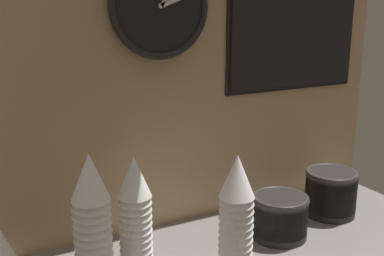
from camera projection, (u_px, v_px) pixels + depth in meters
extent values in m
cube|color=tan|center=(147.00, 48.00, 1.31)|extent=(1.60, 0.03, 1.05)
cone|color=white|center=(136.00, 244.00, 1.22)|extent=(0.09, 0.09, 0.11)
cone|color=white|center=(136.00, 237.00, 1.22)|extent=(0.09, 0.09, 0.11)
cone|color=white|center=(136.00, 231.00, 1.21)|extent=(0.09, 0.09, 0.11)
cone|color=white|center=(136.00, 224.00, 1.21)|extent=(0.09, 0.09, 0.11)
cone|color=white|center=(135.00, 218.00, 1.20)|extent=(0.09, 0.09, 0.11)
cone|color=white|center=(135.00, 211.00, 1.20)|extent=(0.09, 0.09, 0.11)
cone|color=white|center=(135.00, 204.00, 1.19)|extent=(0.09, 0.09, 0.11)
cone|color=white|center=(135.00, 197.00, 1.19)|extent=(0.09, 0.09, 0.11)
cone|color=white|center=(134.00, 190.00, 1.18)|extent=(0.09, 0.09, 0.11)
cone|color=white|center=(134.00, 183.00, 1.18)|extent=(0.09, 0.09, 0.11)
cone|color=white|center=(134.00, 176.00, 1.17)|extent=(0.09, 0.09, 0.11)
cone|color=white|center=(94.00, 255.00, 1.06)|extent=(0.09, 0.09, 0.11)
cone|color=white|center=(94.00, 247.00, 1.06)|extent=(0.09, 0.09, 0.11)
cone|color=white|center=(93.00, 240.00, 1.05)|extent=(0.09, 0.09, 0.11)
cone|color=white|center=(93.00, 232.00, 1.05)|extent=(0.09, 0.09, 0.11)
cone|color=white|center=(92.00, 225.00, 1.04)|extent=(0.09, 0.09, 0.11)
cone|color=white|center=(92.00, 217.00, 1.04)|extent=(0.09, 0.09, 0.11)
cone|color=white|center=(91.00, 209.00, 1.03)|extent=(0.09, 0.09, 0.11)
cone|color=white|center=(91.00, 201.00, 1.03)|extent=(0.09, 0.09, 0.11)
cone|color=white|center=(91.00, 193.00, 1.02)|extent=(0.09, 0.09, 0.11)
cone|color=white|center=(90.00, 185.00, 1.02)|extent=(0.09, 0.09, 0.11)
cone|color=white|center=(90.00, 177.00, 1.01)|extent=(0.09, 0.09, 0.11)
cone|color=white|center=(235.00, 253.00, 1.18)|extent=(0.09, 0.09, 0.11)
cone|color=white|center=(235.00, 246.00, 1.17)|extent=(0.09, 0.09, 0.11)
cone|color=white|center=(236.00, 240.00, 1.17)|extent=(0.09, 0.09, 0.11)
cone|color=white|center=(236.00, 233.00, 1.16)|extent=(0.09, 0.09, 0.11)
cone|color=white|center=(236.00, 226.00, 1.16)|extent=(0.09, 0.09, 0.11)
cone|color=white|center=(236.00, 219.00, 1.15)|extent=(0.09, 0.09, 0.11)
cone|color=white|center=(236.00, 212.00, 1.15)|extent=(0.09, 0.09, 0.11)
cone|color=white|center=(237.00, 205.00, 1.14)|extent=(0.09, 0.09, 0.11)
cone|color=white|center=(237.00, 198.00, 1.14)|extent=(0.09, 0.09, 0.11)
cone|color=white|center=(237.00, 191.00, 1.13)|extent=(0.09, 0.09, 0.11)
cone|color=white|center=(237.00, 183.00, 1.13)|extent=(0.09, 0.09, 0.11)
cone|color=white|center=(237.00, 176.00, 1.12)|extent=(0.09, 0.09, 0.11)
cylinder|color=black|center=(279.00, 229.00, 1.37)|extent=(0.16, 0.16, 0.05)
cylinder|color=black|center=(279.00, 223.00, 1.36)|extent=(0.16, 0.16, 0.05)
cylinder|color=black|center=(280.00, 216.00, 1.36)|extent=(0.16, 0.16, 0.05)
cylinder|color=black|center=(280.00, 210.00, 1.35)|extent=(0.16, 0.16, 0.05)
cylinder|color=black|center=(280.00, 204.00, 1.35)|extent=(0.16, 0.16, 0.05)
torus|color=#302D2A|center=(280.00, 199.00, 1.34)|extent=(0.16, 0.16, 0.02)
cylinder|color=black|center=(329.00, 207.00, 1.51)|extent=(0.16, 0.16, 0.05)
cylinder|color=black|center=(330.00, 201.00, 1.51)|extent=(0.16, 0.16, 0.05)
cylinder|color=black|center=(330.00, 196.00, 1.50)|extent=(0.16, 0.16, 0.05)
cylinder|color=black|center=(331.00, 190.00, 1.50)|extent=(0.16, 0.16, 0.05)
cylinder|color=black|center=(331.00, 184.00, 1.49)|extent=(0.16, 0.16, 0.05)
cylinder|color=black|center=(332.00, 179.00, 1.49)|extent=(0.16, 0.16, 0.05)
torus|color=#302D2A|center=(332.00, 174.00, 1.48)|extent=(0.16, 0.16, 0.02)
cylinder|color=black|center=(159.00, 6.00, 1.27)|extent=(0.28, 0.02, 0.28)
torus|color=black|center=(160.00, 6.00, 1.26)|extent=(0.29, 0.02, 0.29)
cube|color=white|center=(172.00, 1.00, 1.27)|extent=(0.07, 0.01, 0.04)
cylinder|color=white|center=(161.00, 6.00, 1.26)|extent=(0.01, 0.01, 0.01)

